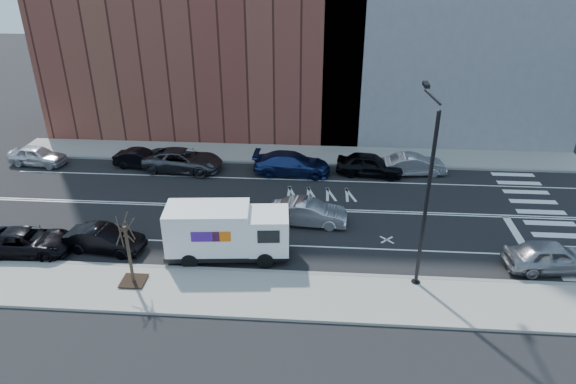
# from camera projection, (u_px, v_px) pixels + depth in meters

# --- Properties ---
(ground) EXTENTS (120.00, 120.00, 0.00)m
(ground) POSITION_uv_depth(u_px,v_px,m) (286.00, 209.00, 32.60)
(ground) COLOR black
(ground) RESTS_ON ground
(sidewalk_near) EXTENTS (44.00, 3.60, 0.15)m
(sidewalk_near) POSITION_uv_depth(u_px,v_px,m) (273.00, 295.00, 24.73)
(sidewalk_near) COLOR gray
(sidewalk_near) RESTS_ON ground
(sidewalk_far) EXTENTS (44.00, 3.60, 0.15)m
(sidewalk_far) POSITION_uv_depth(u_px,v_px,m) (295.00, 154.00, 40.40)
(sidewalk_far) COLOR gray
(sidewalk_far) RESTS_ON ground
(curb_near) EXTENTS (44.00, 0.25, 0.17)m
(curb_near) POSITION_uv_depth(u_px,v_px,m) (276.00, 272.00, 26.33)
(curb_near) COLOR gray
(curb_near) RESTS_ON ground
(curb_far) EXTENTS (44.00, 0.25, 0.17)m
(curb_far) POSITION_uv_depth(u_px,v_px,m) (293.00, 163.00, 38.79)
(curb_far) COLOR gray
(curb_far) RESTS_ON ground
(crosswalk) EXTENTS (3.00, 14.00, 0.01)m
(crosswalk) POSITION_uv_depth(u_px,v_px,m) (545.00, 218.00, 31.57)
(crosswalk) COLOR white
(crosswalk) RESTS_ON ground
(road_markings) EXTENTS (40.00, 8.60, 0.01)m
(road_markings) POSITION_uv_depth(u_px,v_px,m) (286.00, 209.00, 32.60)
(road_markings) COLOR white
(road_markings) RESTS_ON ground
(streetlight) EXTENTS (0.44, 4.02, 9.34)m
(streetlight) POSITION_uv_depth(u_px,v_px,m) (426.00, 189.00, 23.71)
(streetlight) COLOR black
(streetlight) RESTS_ON ground
(street_tree) EXTENTS (1.20, 1.20, 3.75)m
(street_tree) POSITION_uv_depth(u_px,v_px,m) (130.00, 260.00, 24.92)
(street_tree) COLOR black
(street_tree) RESTS_ON ground
(fedex_van) EXTENTS (6.73, 2.81, 2.99)m
(fedex_van) POSITION_uv_depth(u_px,v_px,m) (226.00, 231.00, 27.08)
(fedex_van) COLOR black
(fedex_van) RESTS_ON ground
(far_parked_a) EXTENTS (4.47, 2.23, 1.46)m
(far_parked_a) POSITION_uv_depth(u_px,v_px,m) (37.00, 156.00, 38.49)
(far_parked_a) COLOR silver
(far_parked_a) RESTS_ON ground
(far_parked_b) EXTENTS (4.25, 1.96, 1.35)m
(far_parked_b) POSITION_uv_depth(u_px,v_px,m) (142.00, 159.00, 38.05)
(far_parked_b) COLOR black
(far_parked_b) RESTS_ON ground
(far_parked_c) EXTENTS (5.95, 3.11, 1.60)m
(far_parked_c) POSITION_uv_depth(u_px,v_px,m) (183.00, 160.00, 37.54)
(far_parked_c) COLOR #414348
(far_parked_c) RESTS_ON ground
(far_parked_d) EXTENTS (5.60, 2.42, 1.60)m
(far_parked_d) POSITION_uv_depth(u_px,v_px,m) (292.00, 164.00, 36.97)
(far_parked_d) COLOR navy
(far_parked_d) RESTS_ON ground
(far_parked_e) EXTENTS (4.96, 2.48, 1.62)m
(far_parked_e) POSITION_uv_depth(u_px,v_px,m) (370.00, 164.00, 36.82)
(far_parked_e) COLOR black
(far_parked_e) RESTS_ON ground
(far_parked_f) EXTENTS (4.66, 2.14, 1.48)m
(far_parked_f) POSITION_uv_depth(u_px,v_px,m) (414.00, 165.00, 36.96)
(far_parked_f) COLOR #B5B5BA
(far_parked_f) RESTS_ON ground
(driving_sedan) EXTENTS (4.67, 1.88, 1.51)m
(driving_sedan) POSITION_uv_depth(u_px,v_px,m) (308.00, 213.00, 30.59)
(driving_sedan) COLOR silver
(driving_sedan) RESTS_ON ground
(near_parked_rear_a) EXTENTS (4.46, 2.00, 1.42)m
(near_parked_rear_a) POSITION_uv_depth(u_px,v_px,m) (105.00, 239.00, 28.01)
(near_parked_rear_a) COLOR black
(near_parked_rear_a) RESTS_ON ground
(near_parked_rear_b) EXTENTS (5.14, 2.56, 1.40)m
(near_parked_rear_b) POSITION_uv_depth(u_px,v_px,m) (27.00, 242.00, 27.82)
(near_parked_rear_b) COLOR black
(near_parked_rear_b) RESTS_ON ground
(near_parked_front) EXTENTS (4.89, 2.30, 1.62)m
(near_parked_front) POSITION_uv_depth(u_px,v_px,m) (552.00, 257.00, 26.32)
(near_parked_front) COLOR #9D9DA1
(near_parked_front) RESTS_ON ground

